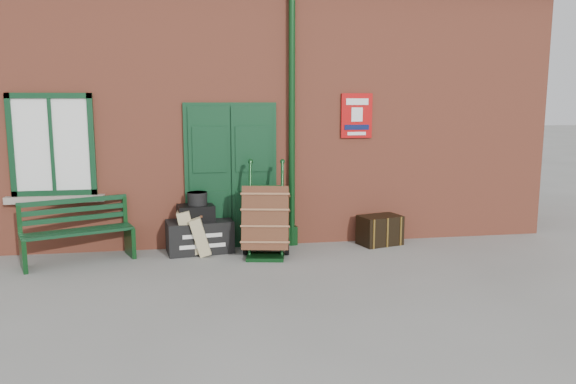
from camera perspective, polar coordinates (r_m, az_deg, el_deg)
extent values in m
plane|color=gray|center=(7.59, -2.66, -8.29)|extent=(80.00, 80.00, 0.00)
cube|color=#B05238|center=(10.72, -4.98, 7.71)|extent=(10.00, 4.00, 4.00)
cube|color=#0E331B|center=(8.74, -5.80, 1.42)|extent=(1.42, 0.12, 2.32)
cube|color=white|center=(8.90, -22.86, 4.43)|extent=(1.20, 0.08, 1.50)
cylinder|color=#0C3314|center=(8.74, 0.40, 7.39)|extent=(0.10, 0.10, 4.00)
cube|color=#B50C0D|center=(9.02, 6.99, 7.70)|extent=(0.50, 0.03, 0.70)
cube|color=#0E331B|center=(8.50, -20.56, -3.80)|extent=(1.55, 0.91, 0.04)
cube|color=#0E331B|center=(8.66, -20.91, -1.69)|extent=(1.42, 0.57, 0.40)
cube|color=#0C3314|center=(8.48, -25.31, -5.73)|extent=(0.22, 0.44, 0.45)
cube|color=#0C3314|center=(8.70, -15.76, -4.80)|extent=(0.22, 0.44, 0.45)
cube|color=black|center=(8.68, -8.96, -4.46)|extent=(1.04, 0.67, 0.49)
cube|color=black|center=(8.60, -9.36, -2.11)|extent=(0.59, 0.46, 0.24)
cylinder|color=black|center=(8.56, -9.19, -0.66)|extent=(0.33, 0.33, 0.20)
cube|color=tan|center=(8.62, -10.12, -3.91)|extent=(0.32, 0.48, 0.69)
cube|color=tan|center=(8.53, -8.90, -4.34)|extent=(0.33, 0.43, 0.59)
cube|color=#0C3314|center=(8.27, -2.31, -6.60)|extent=(0.61, 0.48, 0.05)
cylinder|color=#0C3314|center=(8.32, -3.89, -1.72)|extent=(0.11, 0.38, 1.38)
cylinder|color=#0C3314|center=(8.29, -0.61, -1.74)|extent=(0.11, 0.38, 1.38)
cylinder|color=black|center=(8.48, -4.35, -5.50)|extent=(0.10, 0.27, 0.26)
cylinder|color=black|center=(8.44, -0.08, -5.54)|extent=(0.10, 0.27, 0.26)
cube|color=#5A2F1B|center=(8.31, -2.26, -2.71)|extent=(0.80, 0.84, 1.02)
cube|color=black|center=(9.14, 9.31, -3.83)|extent=(0.74, 0.58, 0.47)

